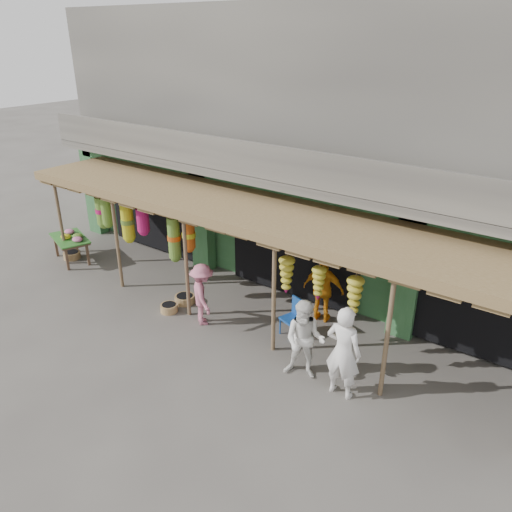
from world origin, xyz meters
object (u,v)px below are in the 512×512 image
Objects in this scene: person_vendor at (324,289)px; person_shopper at (203,294)px; flower_table at (71,239)px; person_front at (343,352)px; blue_chair at (294,315)px; person_right at (305,340)px.

person_shopper is (-2.22, -1.78, -0.08)m from person_vendor.
flower_table is at bearing -0.34° from person_vendor.
person_vendor reaches higher than flower_table.
person_front is 3.85m from person_shopper.
flower_table is 1.88× the size of blue_chair.
person_front is 1.13× the size of person_vendor.
flower_table is at bearing -5.68° from person_front.
person_shopper is at bearing -6.95° from person_front.
person_shopper is (-2.97, 0.31, -0.08)m from person_right.
person_front is 0.87m from person_right.
blue_chair is 1.57m from person_right.
person_front reaches higher than blue_chair.
person_vendor is at bearing -54.62° from person_front.
person_vendor is at bearing 29.87° from flower_table.
person_vendor is 1.11× the size of person_shopper.
flower_table is 7.91m from person_vendor.
person_shopper is at bearing 27.71° from person_vendor.
person_vendor is at bearing 93.91° from blue_chair.
person_vendor is at bearing -104.43° from person_shopper.
person_vendor reaches higher than blue_chair.
flower_table is 5.57m from person_shopper.
person_right is 2.22m from person_vendor.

